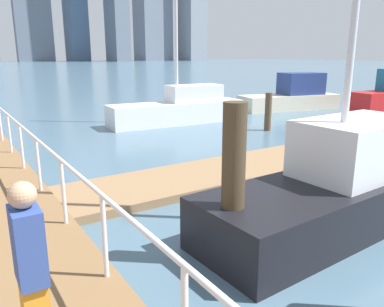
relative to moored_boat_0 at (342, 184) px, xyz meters
name	(u,v)px	position (x,y,z in m)	size (l,w,h in m)	color
ground_plane	(71,125)	(-1.32, 12.73, -0.74)	(300.00, 300.00, 0.00)	slate
floating_dock	(300,156)	(2.76, 3.42, -0.65)	(15.16, 2.00, 0.18)	#93704C
boardwalk_railing	(136,242)	(-4.47, -0.90, 0.51)	(0.06, 23.47, 1.08)	white
dock_piling_0	(233,186)	(-2.56, -0.02, 0.46)	(0.34, 0.34, 2.40)	#473826
dock_piling_4	(268,112)	(5.01, 7.14, 0.02)	(0.27, 0.27, 1.52)	brown
moored_boat_0	(342,184)	(0.00, 0.00, 0.00)	(5.68, 1.95, 8.09)	black
moored_boat_2	(180,108)	(2.94, 10.50, -0.05)	(6.22, 1.84, 9.23)	white
moored_boat_4	(293,96)	(10.56, 10.97, -0.01)	(5.88, 2.90, 1.99)	beige
pedestrian_1	(32,275)	(-5.44, -0.97, 0.53)	(0.22, 0.36, 1.67)	orange
skyline_tower_4	(76,28)	(43.02, 157.26, 12.24)	(7.03, 10.61, 25.96)	slate
skyline_tower_6	(152,1)	(73.95, 150.28, 23.71)	(13.57, 10.83, 48.88)	slate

